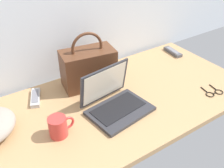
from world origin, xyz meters
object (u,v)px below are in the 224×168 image
Objects in this scene: coffee_mug at (59,126)px; remote_control_far at (173,52)px; laptop at (115,101)px; handbag at (88,67)px; remote_control_near at (36,98)px; eyeglasses at (214,93)px.

remote_control_far is at bearing 16.76° from coffee_mug.
laptop is 1.02× the size of handbag.
handbag is at bearing 89.97° from laptop.
remote_control_near is 0.34m from handbag.
coffee_mug is at bearing -163.24° from remote_control_far.
handbag is (0.32, -0.03, 0.10)m from remote_control_near.
coffee_mug reaches higher than eyeglasses.
remote_control_near is at bearing 174.51° from handbag.
remote_control_near reaches higher than eyeglasses.
handbag is at bearing -5.49° from remote_control_near.
remote_control_far is 1.37× the size of eyeglasses.
remote_control_far is at bearing 72.24° from eyeglasses.
coffee_mug is 1.07m from remote_control_far.
remote_control_far is at bearing 22.28° from laptop.
handbag is (-0.70, -0.02, 0.10)m from remote_control_far.
laptop is 2.82× the size of eyeglasses.
remote_control_near is (-0.32, 0.30, -0.03)m from laptop.
laptop is at bearing -43.36° from remote_control_near.
laptop is 0.58m from eyeglasses.
handbag is at bearing 42.29° from coffee_mug.
handbag reaches higher than eyeglasses.
eyeglasses is at bearing -40.94° from handbag.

